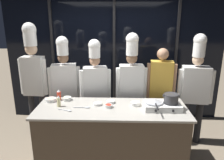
% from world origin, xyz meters
% --- Properties ---
extents(window_wall_back, '(4.55, 0.09, 2.70)m').
position_xyz_m(window_wall_back, '(0.00, 1.63, 1.35)').
color(window_wall_back, black).
rests_on(window_wall_back, ground_plane).
extents(demo_counter, '(2.22, 0.81, 0.92)m').
position_xyz_m(demo_counter, '(0.00, 0.00, 0.46)').
color(demo_counter, '#4C3D2D').
rests_on(demo_counter, ground_plane).
extents(portable_stove, '(0.52, 0.34, 0.10)m').
position_xyz_m(portable_stove, '(0.73, -0.01, 0.96)').
color(portable_stove, silver).
rests_on(portable_stove, demo_counter).
extents(frying_pan, '(0.27, 0.46, 0.04)m').
position_xyz_m(frying_pan, '(0.62, -0.01, 1.04)').
color(frying_pan, '#ADAFB5').
rests_on(frying_pan, portable_stove).
extents(stock_pot, '(0.24, 0.21, 0.13)m').
position_xyz_m(stock_pot, '(0.85, -0.01, 1.08)').
color(stock_pot, '#333335').
rests_on(stock_pot, portable_stove).
extents(squeeze_bottle_oil, '(0.05, 0.05, 0.18)m').
position_xyz_m(squeeze_bottle_oil, '(-0.78, 0.02, 1.00)').
color(squeeze_bottle_oil, beige).
rests_on(squeeze_bottle_oil, demo_counter).
extents(squeeze_bottle_chili, '(0.06, 0.06, 0.18)m').
position_xyz_m(squeeze_bottle_chili, '(-0.85, 0.28, 1.00)').
color(squeeze_bottle_chili, red).
rests_on(squeeze_bottle_chili, demo_counter).
extents(prep_bowl_shrimp, '(0.16, 0.16, 0.05)m').
position_xyz_m(prep_bowl_shrimp, '(-0.97, 0.22, 0.95)').
color(prep_bowl_shrimp, white).
rests_on(prep_bowl_shrimp, demo_counter).
extents(prep_bowl_noodles, '(0.14, 0.14, 0.05)m').
position_xyz_m(prep_bowl_noodles, '(-0.72, 0.28, 0.95)').
color(prep_bowl_noodles, white).
rests_on(prep_bowl_noodles, demo_counter).
extents(prep_bowl_rice, '(0.13, 0.13, 0.04)m').
position_xyz_m(prep_bowl_rice, '(-0.22, 0.10, 0.94)').
color(prep_bowl_rice, white).
rests_on(prep_bowl_rice, demo_counter).
extents(prep_bowl_chili_flakes, '(0.12, 0.12, 0.05)m').
position_xyz_m(prep_bowl_chili_flakes, '(-0.04, 0.01, 0.94)').
color(prep_bowl_chili_flakes, white).
rests_on(prep_bowl_chili_flakes, demo_counter).
extents(prep_bowl_chicken, '(0.13, 0.13, 0.04)m').
position_xyz_m(prep_bowl_chicken, '(-0.02, 0.19, 0.94)').
color(prep_bowl_chicken, white).
rests_on(prep_bowl_chicken, demo_counter).
extents(prep_bowl_bean_sprouts, '(0.14, 0.14, 0.06)m').
position_xyz_m(prep_bowl_bean_sprouts, '(0.36, 0.10, 0.95)').
color(prep_bowl_bean_sprouts, white).
rests_on(prep_bowl_bean_sprouts, demo_counter).
extents(serving_spoon_slotted, '(0.21, 0.09, 0.02)m').
position_xyz_m(serving_spoon_slotted, '(-0.62, -0.13, 0.92)').
color(serving_spoon_slotted, '#B2B5BA').
rests_on(serving_spoon_slotted, demo_counter).
extents(serving_spoon_solid, '(0.25, 0.05, 0.02)m').
position_xyz_m(serving_spoon_solid, '(-0.39, -0.02, 0.92)').
color(serving_spoon_solid, '#B2B5BA').
rests_on(serving_spoon_solid, demo_counter).
extents(chef_head, '(0.50, 0.23, 2.11)m').
position_xyz_m(chef_head, '(-1.39, 0.71, 1.28)').
color(chef_head, '#232326').
rests_on(chef_head, ground_plane).
extents(chef_sous, '(0.56, 0.30, 1.89)m').
position_xyz_m(chef_sous, '(-0.86, 0.73, 1.09)').
color(chef_sous, '#4C4C51').
rests_on(chef_sous, ground_plane).
extents(chef_line, '(0.54, 0.27, 1.84)m').
position_xyz_m(chef_line, '(-0.31, 0.67, 1.07)').
color(chef_line, '#2D3856').
rests_on(chef_line, ground_plane).
extents(chef_pastry, '(0.54, 0.23, 1.95)m').
position_xyz_m(chef_pastry, '(0.32, 0.65, 1.13)').
color(chef_pastry, '#2D3856').
rests_on(chef_pastry, ground_plane).
extents(person_guest, '(0.50, 0.24, 1.70)m').
position_xyz_m(person_guest, '(0.83, 0.68, 1.04)').
color(person_guest, '#232326').
rests_on(person_guest, ground_plane).
extents(chef_apprentice, '(0.59, 0.28, 1.94)m').
position_xyz_m(chef_apprentice, '(1.41, 0.63, 1.09)').
color(chef_apprentice, '#232326').
rests_on(chef_apprentice, ground_plane).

